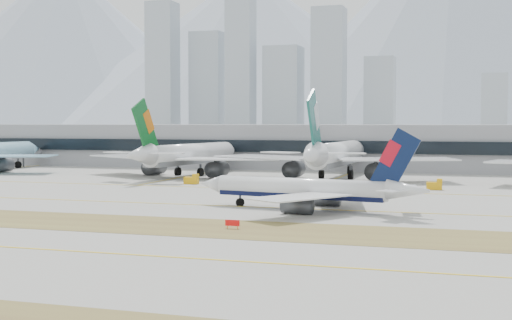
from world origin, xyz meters
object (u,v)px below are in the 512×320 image
(taxiing_airliner, at_px, (308,190))
(widebody_cathay, at_px, (335,156))
(widebody_eva, at_px, (187,156))
(terminal, at_px, (320,146))

(taxiing_airliner, xyz_separation_m, widebody_cathay, (-8.87, 70.70, 2.84))
(taxiing_airliner, xyz_separation_m, widebody_eva, (-52.68, 69.31, 2.36))
(widebody_eva, relative_size, terminal, 0.22)
(widebody_cathay, height_order, terminal, widebody_cathay)
(widebody_eva, xyz_separation_m, terminal, (28.52, 51.73, 1.53))
(taxiing_airliner, relative_size, widebody_cathay, 0.65)
(taxiing_airliner, distance_m, widebody_eva, 87.09)
(widebody_eva, bearing_deg, taxiing_airliner, -135.34)
(widebody_eva, height_order, terminal, widebody_eva)
(widebody_cathay, xyz_separation_m, terminal, (-15.29, 50.34, 1.04))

